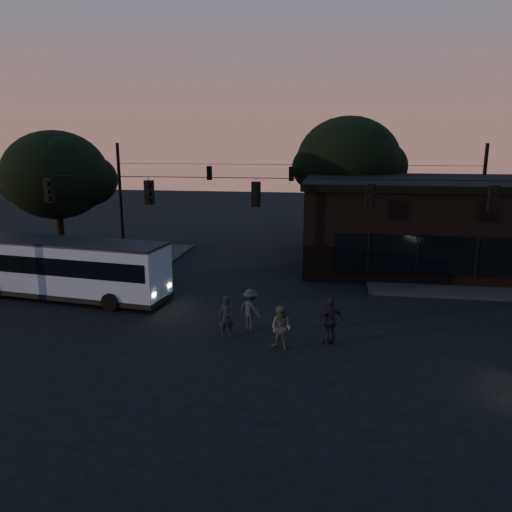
# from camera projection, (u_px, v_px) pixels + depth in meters

# --- Properties ---
(ground) EXTENTS (120.00, 120.00, 0.00)m
(ground) POSITION_uv_depth(u_px,v_px,m) (238.00, 365.00, 17.44)
(ground) COLOR black
(ground) RESTS_ON ground
(sidewalk_far_right) EXTENTS (14.00, 10.00, 0.15)m
(sidewalk_far_right) POSITION_uv_depth(u_px,v_px,m) (486.00, 274.00, 29.05)
(sidewalk_far_right) COLOR black
(sidewalk_far_right) RESTS_ON ground
(sidewalk_far_left) EXTENTS (14.00, 10.00, 0.15)m
(sidewalk_far_left) POSITION_uv_depth(u_px,v_px,m) (71.00, 258.00, 33.03)
(sidewalk_far_left) COLOR black
(sidewalk_far_left) RESTS_ON ground
(building) EXTENTS (15.40, 10.41, 5.40)m
(building) POSITION_uv_depth(u_px,v_px,m) (430.00, 223.00, 30.81)
(building) COLOR black
(building) RESTS_ON ground
(tree_behind) EXTENTS (7.60, 7.60, 9.43)m
(tree_behind) POSITION_uv_depth(u_px,v_px,m) (348.00, 161.00, 36.59)
(tree_behind) COLOR black
(tree_behind) RESTS_ON ground
(tree_left) EXTENTS (6.40, 6.40, 8.30)m
(tree_left) POSITION_uv_depth(u_px,v_px,m) (56.00, 175.00, 30.83)
(tree_left) COLOR black
(tree_left) RESTS_ON ground
(signal_rig_near) EXTENTS (26.24, 0.30, 7.50)m
(signal_rig_near) POSITION_uv_depth(u_px,v_px,m) (256.00, 221.00, 20.28)
(signal_rig_near) COLOR black
(signal_rig_near) RESTS_ON ground
(signal_rig_far) EXTENTS (26.24, 0.30, 7.50)m
(signal_rig_far) POSITION_uv_depth(u_px,v_px,m) (291.00, 190.00, 35.73)
(signal_rig_far) COLOR black
(signal_rig_far) RESTS_ON ground
(bus) EXTENTS (10.56, 3.66, 2.91)m
(bus) POSITION_uv_depth(u_px,v_px,m) (67.00, 266.00, 24.55)
(bus) COLOR #95A6BD
(bus) RESTS_ON ground
(pedestrian_a) EXTENTS (0.64, 0.44, 1.69)m
(pedestrian_a) POSITION_uv_depth(u_px,v_px,m) (227.00, 317.00, 19.69)
(pedestrian_a) COLOR black
(pedestrian_a) RESTS_ON ground
(pedestrian_b) EXTENTS (1.00, 0.91, 1.68)m
(pedestrian_b) POSITION_uv_depth(u_px,v_px,m) (281.00, 328.00, 18.55)
(pedestrian_b) COLOR #46453F
(pedestrian_b) RESTS_ON ground
(pedestrian_c) EXTENTS (1.17, 0.99, 1.87)m
(pedestrian_c) POSITION_uv_depth(u_px,v_px,m) (331.00, 321.00, 19.05)
(pedestrian_c) COLOR black
(pedestrian_c) RESTS_ON ground
(pedestrian_d) EXTENTS (1.29, 1.18, 1.74)m
(pedestrian_d) POSITION_uv_depth(u_px,v_px,m) (251.00, 309.00, 20.54)
(pedestrian_d) COLOR #1F2427
(pedestrian_d) RESTS_ON ground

